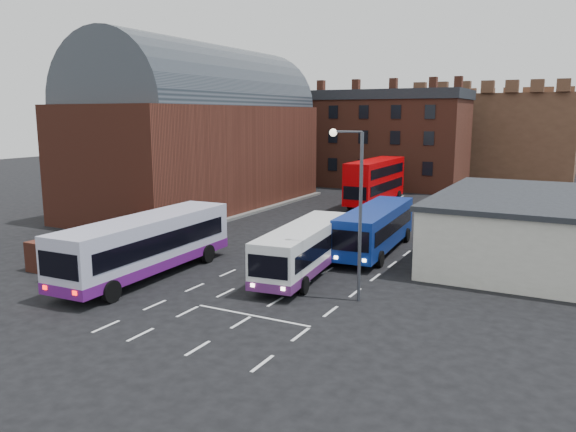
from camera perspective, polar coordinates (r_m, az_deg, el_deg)
The scene contains 13 objects.
ground at distance 31.55m, azimuth -8.58°, elevation -6.81°, with size 180.00×180.00×0.00m, color black.
railway_station at distance 56.30m, azimuth -8.85°, elevation 8.56°, with size 12.00×28.00×16.00m.
forecourt_wall at distance 39.41m, azimuth -18.90°, elevation -2.46°, with size 1.20×10.00×1.80m, color #602B1E.
cream_building at distance 38.94m, azimuth 22.87°, elevation -0.98°, with size 10.40×16.40×4.25m.
brick_terrace at distance 74.28m, azimuth 8.99°, elevation 7.29°, with size 22.00×10.00×11.00m, color brown.
castle_keep at distance 91.04m, azimuth 20.41°, elevation 7.62°, with size 22.00×22.00×12.00m, color brown.
bus_white_outbound at distance 33.13m, azimuth -14.17°, elevation -2.55°, with size 3.53×12.73×3.45m.
bus_white_inbound at distance 32.47m, azimuth 1.68°, elevation -3.09°, with size 3.58×10.80×2.89m.
bus_blue at distance 38.23m, azimuth 8.92°, elevation -1.01°, with size 3.40×11.36×3.06m.
bus_red_double at distance 58.58m, azimuth 8.85°, elevation 3.53°, with size 2.93×11.55×4.62m.
street_lamp at distance 27.56m, azimuth 6.81°, elevation 1.73°, with size 1.74×0.38×8.53m.
pedestrian_red at distance 34.01m, azimuth -23.60°, elevation -5.10°, with size 0.51×0.33×1.40m, color maroon.
pedestrian_beige at distance 33.53m, azimuth -16.68°, elevation -4.60°, with size 0.83×0.64×1.70m, color #B0A691.
Camera 1 is at (18.06, -24.18, 9.21)m, focal length 35.00 mm.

